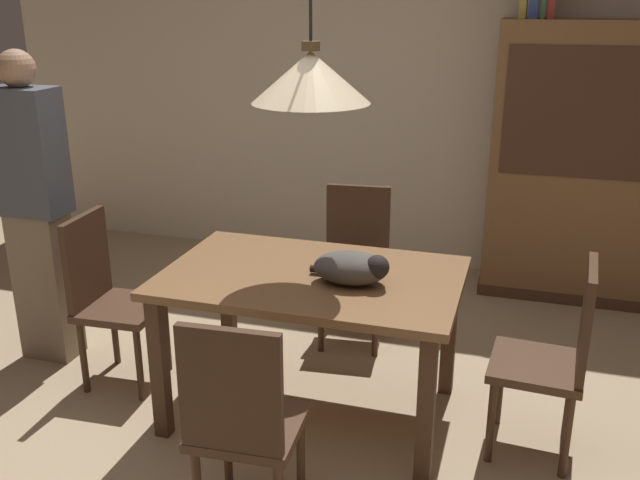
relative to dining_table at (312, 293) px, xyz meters
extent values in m
plane|color=tan|center=(-0.03, -0.37, -0.65)|extent=(10.00, 10.00, 0.00)
cube|color=beige|center=(-0.03, 2.28, 0.80)|extent=(6.40, 0.10, 2.90)
cube|color=brown|center=(0.00, 0.00, 0.08)|extent=(1.40, 0.90, 0.04)
cube|color=#472D1E|center=(-0.62, -0.39, -0.29)|extent=(0.07, 0.07, 0.71)
cube|color=#472D1E|center=(0.62, -0.39, -0.29)|extent=(0.07, 0.07, 0.71)
cube|color=#472D1E|center=(-0.62, 0.39, -0.29)|extent=(0.07, 0.07, 0.71)
cube|color=#472D1E|center=(0.62, 0.39, -0.29)|extent=(0.07, 0.07, 0.71)
cube|color=#472D1E|center=(1.05, 0.00, -0.22)|extent=(0.42, 0.42, 0.04)
cube|color=#40291B|center=(1.23, -0.01, 0.04)|extent=(0.06, 0.38, 0.48)
cylinder|color=#472D1E|center=(0.90, 0.17, -0.44)|extent=(0.04, 0.04, 0.41)
cylinder|color=#472D1E|center=(0.88, -0.15, -0.44)|extent=(0.04, 0.04, 0.41)
cylinder|color=#472D1E|center=(1.22, 0.15, -0.44)|extent=(0.04, 0.04, 0.41)
cylinder|color=#472D1E|center=(1.20, -0.17, -0.44)|extent=(0.04, 0.04, 0.41)
cube|color=#472D1E|center=(0.00, 0.80, -0.22)|extent=(0.44, 0.44, 0.04)
cube|color=#40291B|center=(-0.02, 0.98, 0.04)|extent=(0.38, 0.07, 0.48)
cylinder|color=#472D1E|center=(-0.14, 0.63, -0.44)|extent=(0.04, 0.04, 0.41)
cylinder|color=#472D1E|center=(0.17, 0.66, -0.44)|extent=(0.04, 0.04, 0.41)
cylinder|color=#472D1E|center=(-0.17, 0.94, -0.44)|extent=(0.04, 0.04, 0.41)
cylinder|color=#472D1E|center=(0.14, 0.97, -0.44)|extent=(0.04, 0.04, 0.41)
cube|color=#472D1E|center=(0.00, -0.80, -0.22)|extent=(0.42, 0.42, 0.04)
cube|color=#40291B|center=(0.01, -0.98, 0.04)|extent=(0.38, 0.06, 0.48)
cylinder|color=#472D1E|center=(0.15, -0.63, -0.44)|extent=(0.04, 0.04, 0.41)
cylinder|color=#472D1E|center=(-0.17, -0.65, -0.44)|extent=(0.04, 0.04, 0.41)
cube|color=#472D1E|center=(-1.05, 0.00, -0.22)|extent=(0.42, 0.42, 0.04)
cube|color=#40291B|center=(-1.23, -0.01, 0.04)|extent=(0.06, 0.38, 0.48)
cylinder|color=#472D1E|center=(-0.88, -0.15, -0.44)|extent=(0.04, 0.04, 0.41)
cylinder|color=#472D1E|center=(-0.90, 0.17, -0.44)|extent=(0.04, 0.04, 0.41)
cylinder|color=#472D1E|center=(-1.20, -0.17, -0.44)|extent=(0.04, 0.04, 0.41)
cylinder|color=#472D1E|center=(-1.22, 0.15, -0.44)|extent=(0.04, 0.04, 0.41)
ellipsoid|color=#4C4742|center=(0.20, -0.06, 0.18)|extent=(0.35, 0.24, 0.15)
sphere|color=black|center=(0.33, -0.08, 0.20)|extent=(0.11, 0.11, 0.11)
cylinder|color=black|center=(0.08, 0.00, 0.13)|extent=(0.18, 0.04, 0.04)
cone|color=beige|center=(0.00, 0.00, 1.01)|extent=(0.52, 0.52, 0.22)
cylinder|color=#513D23|center=(0.00, 0.00, 1.14)|extent=(0.08, 0.08, 0.04)
cube|color=brown|center=(1.23, 1.95, 0.28)|extent=(1.10, 0.44, 1.85)
cube|color=#472D1E|center=(1.23, 1.73, 0.65)|extent=(0.97, 0.01, 0.81)
cube|color=#472D1E|center=(1.23, 1.95, -0.61)|extent=(1.12, 0.45, 0.08)
cube|color=gold|center=(0.80, 1.95, 1.29)|extent=(0.04, 0.20, 0.18)
cube|color=#84705B|center=(-1.63, 0.14, -0.22)|extent=(0.30, 0.20, 0.86)
cube|color=#4C515B|center=(-1.63, 0.14, 0.55)|extent=(0.36, 0.22, 0.68)
sphere|color=#A37A5B|center=(-1.63, 0.14, 0.99)|extent=(0.20, 0.20, 0.20)
camera|label=1|loc=(0.94, -2.94, 1.35)|focal=39.63mm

